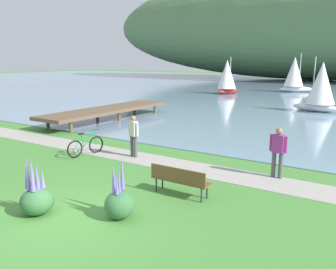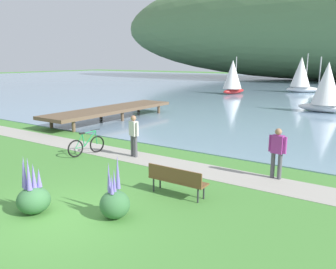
# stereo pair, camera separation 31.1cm
# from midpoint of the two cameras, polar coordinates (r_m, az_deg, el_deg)

# --- Properties ---
(ground_plane) EXTENTS (200.00, 200.00, 0.00)m
(ground_plane) POSITION_cam_midpoint_polar(r_m,az_deg,el_deg) (9.38, -17.55, -12.96)
(ground_plane) COLOR #478438
(distant_hillside) EXTENTS (94.14, 28.00, 22.73)m
(distant_hillside) POSITION_cam_midpoint_polar(r_m,az_deg,el_deg) (75.18, 23.51, 16.91)
(distant_hillside) COLOR #567A4C
(distant_hillside) RESTS_ON bay_water
(shoreline_path) EXTENTS (60.00, 1.50, 0.01)m
(shoreline_path) POSITION_cam_midpoint_polar(r_m,az_deg,el_deg) (13.16, 0.71, -5.02)
(shoreline_path) COLOR #A39E93
(shoreline_path) RESTS_ON ground
(park_bench_near_camera) EXTENTS (1.80, 0.48, 0.88)m
(park_bench_near_camera) POSITION_cam_midpoint_polar(r_m,az_deg,el_deg) (10.14, 1.04, -7.25)
(park_bench_near_camera) COLOR brown
(park_bench_near_camera) RESTS_ON ground
(bicycle_leaning_near_bench) EXTENTS (0.34, 1.76, 1.01)m
(bicycle_leaning_near_bench) POSITION_cam_midpoint_polar(r_m,az_deg,el_deg) (14.85, -13.89, -1.82)
(bicycle_leaning_near_bench) COLOR black
(bicycle_leaning_near_bench) RESTS_ON ground
(person_at_shoreline) EXTENTS (0.61, 0.26, 1.71)m
(person_at_shoreline) POSITION_cam_midpoint_polar(r_m,az_deg,el_deg) (12.04, 16.88, -2.38)
(person_at_shoreline) COLOR #4C4C51
(person_at_shoreline) RESTS_ON ground
(person_on_the_grass) EXTENTS (0.59, 0.32, 1.71)m
(person_on_the_grass) POSITION_cam_midpoint_polar(r_m,az_deg,el_deg) (14.12, -6.30, 0.17)
(person_on_the_grass) COLOR #4C4C51
(person_on_the_grass) RESTS_ON ground
(echium_bush_closest_to_camera) EXTENTS (0.85, 0.85, 1.54)m
(echium_bush_closest_to_camera) POSITION_cam_midpoint_polar(r_m,az_deg,el_deg) (9.68, -21.59, -9.74)
(echium_bush_closest_to_camera) COLOR #386B3D
(echium_bush_closest_to_camera) RESTS_ON ground
(echium_bush_mid_cluster) EXTENTS (0.76, 0.76, 1.58)m
(echium_bush_mid_cluster) POSITION_cam_midpoint_polar(r_m,az_deg,el_deg) (8.91, -8.95, -10.99)
(echium_bush_mid_cluster) COLOR #386B3D
(echium_bush_mid_cluster) RESTS_ON ground
(sailboat_nearest_to_shore) EXTENTS (3.94, 3.23, 4.60)m
(sailboat_nearest_to_shore) POSITION_cam_midpoint_polar(r_m,az_deg,el_deg) (45.39, 19.82, 9.30)
(sailboat_nearest_to_shore) COLOR white
(sailboat_nearest_to_shore) RESTS_ON bay_water
(sailboat_mid_bay) EXTENTS (2.57, 3.72, 4.21)m
(sailboat_mid_bay) POSITION_cam_midpoint_polar(r_m,az_deg,el_deg) (40.89, 9.43, 9.35)
(sailboat_mid_bay) COLOR #B22323
(sailboat_mid_bay) RESTS_ON bay_water
(sailboat_toward_hillside) EXTENTS (3.59, 2.42, 4.08)m
(sailboat_toward_hillside) POSITION_cam_midpoint_polar(r_m,az_deg,el_deg) (28.50, 23.45, 7.26)
(sailboat_toward_hillside) COLOR white
(sailboat_toward_hillside) RESTS_ON bay_water
(pier_dock) EXTENTS (2.40, 10.00, 0.80)m
(pier_dock) POSITION_cam_midpoint_polar(r_m,az_deg,el_deg) (23.13, -10.23, 3.99)
(pier_dock) COLOR brown
(pier_dock) RESTS_ON ground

